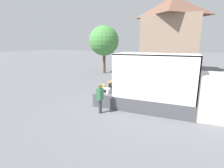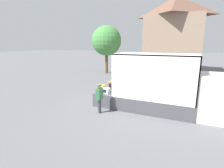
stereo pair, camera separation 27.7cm
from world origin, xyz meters
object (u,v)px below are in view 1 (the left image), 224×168
at_px(microwave, 106,90).
at_px(orange_bucket, 102,88).
at_px(worker_person, 100,96).
at_px(portable_generator, 114,86).
at_px(street_tree, 104,41).
at_px(box_truck, 185,96).

height_order(microwave, orange_bucket, orange_bucket).
distance_m(orange_bucket, worker_person, 1.83).
bearing_deg(microwave, worker_person, -78.89).
relative_size(portable_generator, street_tree, 0.12).
bearing_deg(microwave, street_tree, 115.97).
relative_size(microwave, orange_bucket, 1.27).
bearing_deg(portable_generator, orange_bucket, -139.03).
xyz_separation_m(box_truck, orange_bucket, (-5.06, -0.06, 0.00)).
height_order(box_truck, orange_bucket, box_truck).
relative_size(box_truck, orange_bucket, 16.95).
distance_m(box_truck, orange_bucket, 5.06).
xyz_separation_m(box_truck, microwave, (-4.63, -0.41, -0.05)).
bearing_deg(microwave, box_truck, 5.08).
distance_m(box_truck, microwave, 4.65).
bearing_deg(street_tree, portable_generator, -61.29).
bearing_deg(box_truck, worker_person, -158.10).
relative_size(microwave, street_tree, 0.08).
xyz_separation_m(portable_generator, worker_person, (0.07, -2.24, -0.02)).
bearing_deg(portable_generator, worker_person, -88.25).
xyz_separation_m(portable_generator, orange_bucket, (-0.63, -0.55, -0.02)).
bearing_deg(microwave, portable_generator, 77.66).
xyz_separation_m(microwave, portable_generator, (0.20, 0.89, 0.07)).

